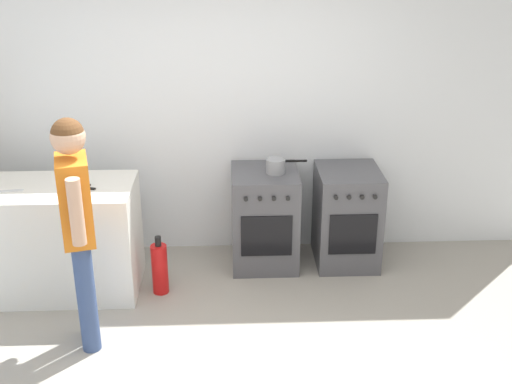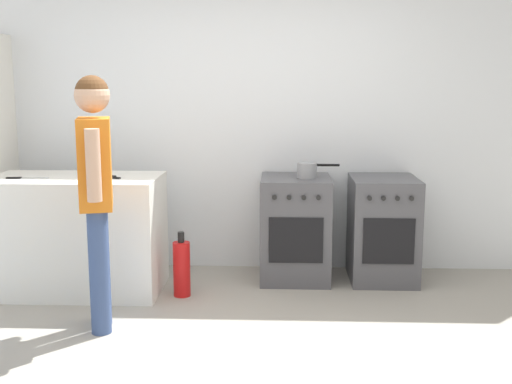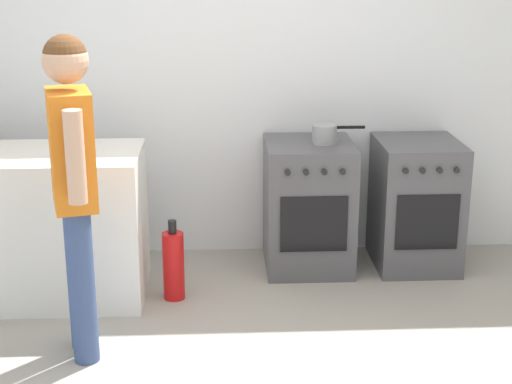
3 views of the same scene
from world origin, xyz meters
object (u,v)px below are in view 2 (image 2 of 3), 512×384
object	(u,v)px
oven_left	(295,228)
knife_utility	(105,175)
oven_right	(383,229)
person	(96,180)
pot	(307,170)
knife_chef	(26,178)
fire_extinguisher	(182,268)
knife_paring	(110,178)

from	to	relation	value
oven_left	knife_utility	xyz separation A→B (m)	(-1.48, -0.32, 0.48)
oven_right	person	distance (m)	2.39
pot	person	world-z (taller)	person
knife_chef	fire_extinguisher	world-z (taller)	knife_chef
person	fire_extinguisher	size ratio (longest dim) A/B	3.32
pot	person	distance (m)	1.79
knife_utility	fire_extinguisher	bearing A→B (deg)	-14.15
oven_right	knife_utility	xyz separation A→B (m)	(-2.19, -0.32, 0.48)
knife_utility	fire_extinguisher	xyz separation A→B (m)	(0.61, -0.15, -0.69)
oven_left	oven_right	world-z (taller)	same
oven_right	oven_left	bearing A→B (deg)	180.00
oven_left	pot	distance (m)	0.50
knife_paring	person	xyz separation A→B (m)	(0.10, -0.71, 0.09)
oven_right	person	world-z (taller)	person
pot	knife_utility	world-z (taller)	pot
oven_right	knife_paring	size ratio (longest dim) A/B	4.11
oven_right	fire_extinguisher	distance (m)	1.67
oven_left	fire_extinguisher	bearing A→B (deg)	-151.22
knife_utility	oven_left	bearing A→B (deg)	12.40
pot	person	bearing A→B (deg)	-141.31
knife_chef	oven_left	bearing A→B (deg)	13.00
knife_paring	knife_utility	xyz separation A→B (m)	(-0.07, 0.11, -0.00)
pot	fire_extinguisher	size ratio (longest dim) A/B	0.68
knife_paring	pot	bearing A→B (deg)	15.25
pot	knife_paring	bearing A→B (deg)	-164.75
knife_chef	person	xyz separation A→B (m)	(0.73, -0.67, 0.09)
knife_paring	fire_extinguisher	bearing A→B (deg)	-4.92
knife_utility	person	size ratio (longest dim) A/B	0.14
knife_chef	oven_right	bearing A→B (deg)	9.69
knife_chef	knife_utility	bearing A→B (deg)	14.58
pot	fire_extinguisher	world-z (taller)	pot
pot	oven_right	bearing A→B (deg)	2.15
knife_paring	knife_utility	bearing A→B (deg)	123.88
oven_right	pot	world-z (taller)	pot
knife_paring	knife_utility	size ratio (longest dim) A/B	0.90
knife_utility	fire_extinguisher	distance (m)	0.93
oven_right	pot	distance (m)	0.79
oven_right	fire_extinguisher	size ratio (longest dim) A/B	1.70
person	oven_left	bearing A→B (deg)	41.21
oven_right	knife_paring	world-z (taller)	knife_paring
knife_paring	person	size ratio (longest dim) A/B	0.12
knife_chef	fire_extinguisher	size ratio (longest dim) A/B	0.62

